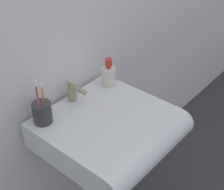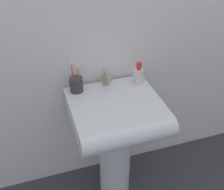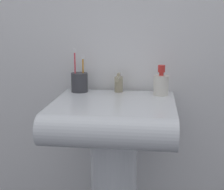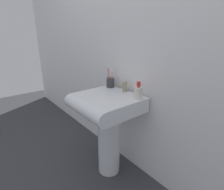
{
  "view_description": "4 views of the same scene",
  "coord_description": "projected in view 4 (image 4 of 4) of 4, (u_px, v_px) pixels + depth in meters",
  "views": [
    {
      "loc": [
        -0.83,
        -0.75,
        1.65
      ],
      "look_at": [
        0.04,
        -0.01,
        0.86
      ],
      "focal_mm": 55.0,
      "sensor_mm": 36.0,
      "label": 1
    },
    {
      "loc": [
        -0.41,
        -1.2,
        1.7
      ],
      "look_at": [
        -0.02,
        0.01,
        0.81
      ],
      "focal_mm": 45.0,
      "sensor_mm": 36.0,
      "label": 2
    },
    {
      "loc": [
        0.17,
        -1.39,
        1.12
      ],
      "look_at": [
        -0.01,
        -0.01,
        0.79
      ],
      "focal_mm": 55.0,
      "sensor_mm": 36.0,
      "label": 3
    },
    {
      "loc": [
        1.09,
        -0.85,
        1.25
      ],
      "look_at": [
        0.04,
        0.01,
        0.78
      ],
      "focal_mm": 28.0,
      "sensor_mm": 36.0,
      "label": 4
    }
  ],
  "objects": [
    {
      "name": "toothbrush_cup",
      "position": [
        110.0,
        82.0,
        1.68
      ],
      "size": [
        0.08,
        0.08,
        0.21
      ],
      "color": "#38383D",
      "rests_on": "sink_basin"
    },
    {
      "name": "wall_back",
      "position": [
        133.0,
        41.0,
        1.48
      ],
      "size": [
        5.0,
        0.05,
        2.4
      ],
      "primitive_type": "cube",
      "color": "white",
      "rests_on": "ground"
    },
    {
      "name": "faucet",
      "position": [
        124.0,
        86.0,
        1.55
      ],
      "size": [
        0.04,
        0.11,
        0.09
      ],
      "color": "tan",
      "rests_on": "sink_basin"
    },
    {
      "name": "ground_plane",
      "position": [
        109.0,
        169.0,
        1.72
      ],
      "size": [
        6.0,
        6.0,
        0.0
      ],
      "primitive_type": "plane",
      "color": "#38383D",
      "rests_on": "ground"
    },
    {
      "name": "sink_pedestal",
      "position": [
        109.0,
        141.0,
        1.61
      ],
      "size": [
        0.2,
        0.2,
        0.65
      ],
      "primitive_type": "cylinder",
      "color": "white",
      "rests_on": "ground"
    },
    {
      "name": "soap_bottle",
      "position": [
        138.0,
        92.0,
        1.39
      ],
      "size": [
        0.07,
        0.07,
        0.14
      ],
      "color": "silver",
      "rests_on": "sink_basin"
    },
    {
      "name": "sink_basin",
      "position": [
        104.0,
        104.0,
        1.45
      ],
      "size": [
        0.51,
        0.51,
        0.12
      ],
      "color": "white",
      "rests_on": "sink_pedestal"
    }
  ]
}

